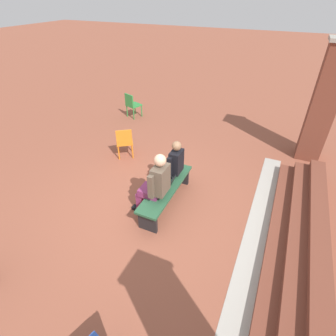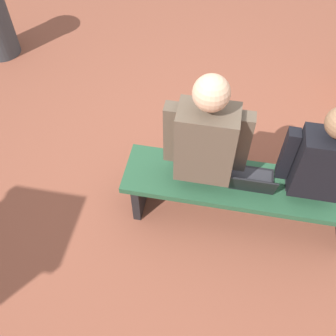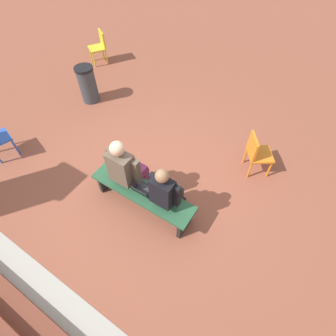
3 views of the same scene
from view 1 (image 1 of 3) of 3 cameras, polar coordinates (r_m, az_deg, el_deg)
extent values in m
plane|color=brown|center=(5.50, -3.52, -8.49)|extent=(60.00, 60.00, 0.00)
cube|color=#A8A399|center=(5.29, 18.65, -12.89)|extent=(5.48, 0.40, 0.01)
cube|color=brown|center=(5.29, 25.86, -13.94)|extent=(4.68, 0.90, 0.15)
cube|color=brown|center=(5.21, 27.92, -13.16)|extent=(4.68, 0.60, 0.15)
cube|color=brown|center=(5.14, 30.02, -12.33)|extent=(4.68, 0.30, 0.15)
cube|color=brown|center=(7.46, 30.67, 11.56)|extent=(0.56, 0.56, 2.83)
cube|color=#285638|center=(5.30, -0.43, -4.28)|extent=(1.80, 0.44, 0.05)
cube|color=black|center=(6.02, 2.80, -1.61)|extent=(0.06, 0.37, 0.40)
cube|color=black|center=(4.92, -4.43, -11.63)|extent=(0.06, 0.37, 0.40)
cube|color=#232328|center=(5.61, -0.06, -0.79)|extent=(0.30, 0.35, 0.12)
cube|color=#232328|center=(5.89, -1.29, -2.18)|extent=(0.10, 0.11, 0.45)
cube|color=black|center=(6.02, -1.72, -3.54)|extent=(0.10, 0.21, 0.06)
cube|color=#232328|center=(5.78, -1.98, -3.04)|extent=(0.10, 0.11, 0.45)
cube|color=black|center=(5.91, -2.40, -4.40)|extent=(0.10, 0.21, 0.06)
cube|color=black|center=(5.37, 1.82, 1.40)|extent=(0.33, 0.21, 0.49)
cube|color=maroon|center=(5.42, 0.74, 1.35)|extent=(0.04, 0.01, 0.30)
cube|color=black|center=(5.56, 2.08, 2.47)|extent=(0.08, 0.09, 0.42)
cube|color=black|center=(5.24, 0.29, 0.24)|extent=(0.08, 0.09, 0.42)
sphere|color=#8C6647|center=(5.18, 1.89, 4.83)|extent=(0.19, 0.19, 0.19)
cube|color=#7F2D5B|center=(5.08, -3.84, -5.08)|extent=(0.34, 0.40, 0.14)
cube|color=#7F2D5B|center=(5.40, -5.16, -6.29)|extent=(0.11, 0.12, 0.45)
cube|color=black|center=(5.55, -5.61, -7.60)|extent=(0.11, 0.24, 0.07)
cube|color=#7F2D5B|center=(5.29, -6.11, -7.44)|extent=(0.11, 0.12, 0.45)
cube|color=black|center=(5.44, -6.54, -8.74)|extent=(0.11, 0.24, 0.07)
cube|color=brown|center=(4.78, -1.66, -2.55)|extent=(0.38, 0.24, 0.56)
cube|color=brown|center=(4.99, -1.17, -1.03)|extent=(0.09, 0.10, 0.48)
cube|color=brown|center=(4.65, -3.73, -4.15)|extent=(0.09, 0.10, 0.48)
sphere|color=#DBAD89|center=(4.54, -1.75, 1.68)|extent=(0.22, 0.22, 0.22)
cube|color=black|center=(5.31, -0.69, -3.70)|extent=(0.32, 0.22, 0.02)
cube|color=#2D2D33|center=(5.30, -0.79, -3.57)|extent=(0.29, 0.15, 0.00)
cube|color=black|center=(5.20, 0.71, -3.19)|extent=(0.32, 0.07, 0.19)
cube|color=#33519E|center=(5.20, 0.63, -3.17)|extent=(0.28, 0.06, 0.17)
cube|color=orange|center=(7.01, -9.44, 5.69)|extent=(0.59, 0.59, 0.04)
cube|color=orange|center=(6.74, -9.53, 6.57)|extent=(0.26, 0.35, 0.40)
cylinder|color=orange|center=(7.27, -7.93, 4.99)|extent=(0.04, 0.04, 0.40)
cylinder|color=orange|center=(7.27, -10.76, 4.69)|extent=(0.04, 0.04, 0.40)
cylinder|color=orange|center=(6.96, -7.72, 3.56)|extent=(0.04, 0.04, 0.40)
cylinder|color=orange|center=(6.96, -10.67, 3.25)|extent=(0.04, 0.04, 0.40)
cube|color=#2D893D|center=(9.37, -7.43, 13.43)|extent=(0.54, 0.54, 0.04)
cube|color=#2D893D|center=(9.18, -8.47, 14.38)|extent=(0.17, 0.39, 0.40)
cylinder|color=#2D893D|center=(9.42, -5.76, 12.24)|extent=(0.04, 0.04, 0.40)
cylinder|color=#2D893D|center=(9.68, -7.20, 12.76)|extent=(0.04, 0.04, 0.40)
cylinder|color=#2D893D|center=(9.21, -7.47, 11.59)|extent=(0.04, 0.04, 0.40)
cylinder|color=#2D893D|center=(9.48, -8.89, 12.13)|extent=(0.04, 0.04, 0.40)
camera|label=2|loc=(3.62, 24.57, 15.61)|focal=42.00mm
camera|label=3|loc=(5.37, 29.67, 32.79)|focal=28.00mm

